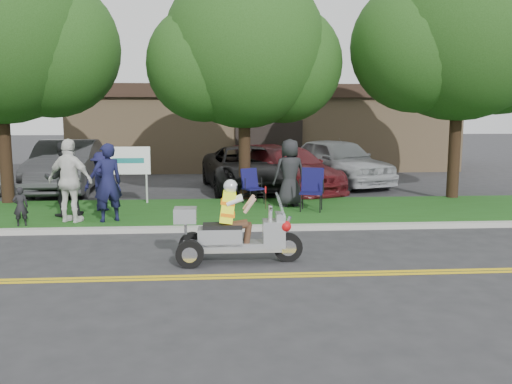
{
  "coord_description": "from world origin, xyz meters",
  "views": [
    {
      "loc": [
        -0.36,
        -9.27,
        2.72
      ],
      "look_at": [
        0.47,
        2.0,
        1.06
      ],
      "focal_mm": 38.0,
      "sensor_mm": 36.0,
      "label": 1
    }
  ],
  "objects": [
    {
      "name": "tree_mid",
      "position": [
        0.55,
        7.23,
        4.43
      ],
      "size": [
        5.88,
        4.8,
        7.05
      ],
      "color": "#332114",
      "rests_on": "ground"
    },
    {
      "name": "grass_verge",
      "position": [
        0.0,
        5.2,
        0.06
      ],
      "size": [
        60.0,
        4.0,
        0.1
      ],
      "primitive_type": "cube",
      "color": "#1B4712",
      "rests_on": "ground"
    },
    {
      "name": "parked_car_right",
      "position": [
        2.13,
        9.41,
        0.77
      ],
      "size": [
        3.98,
        5.74,
        1.54
      ],
      "primitive_type": "imported",
      "rotation": [
        0.0,
        0.0,
        0.38
      ],
      "color": "#541318",
      "rests_on": "ground"
    },
    {
      "name": "parked_car_mid",
      "position": [
        0.66,
        9.6,
        0.78
      ],
      "size": [
        3.26,
        5.87,
        1.55
      ],
      "primitive_type": "imported",
      "rotation": [
        0.0,
        0.0,
        0.13
      ],
      "color": "black",
      "rests_on": "ground"
    },
    {
      "name": "business_sign",
      "position": [
        -2.9,
        6.6,
        1.26
      ],
      "size": [
        1.25,
        0.06,
        1.75
      ],
      "color": "silver",
      "rests_on": "ground"
    },
    {
      "name": "curb",
      "position": [
        0.0,
        3.05,
        0.06
      ],
      "size": [
        60.0,
        0.25,
        0.12
      ],
      "primitive_type": "cube",
      "color": "#A8A89E",
      "rests_on": "ground"
    },
    {
      "name": "centerline_far",
      "position": [
        0.0,
        -0.42,
        0.01
      ],
      "size": [
        60.0,
        0.1,
        0.01
      ],
      "primitive_type": "cube",
      "color": "gold",
      "rests_on": "ground"
    },
    {
      "name": "lawn_chair_a",
      "position": [
        2.21,
        5.07,
        0.75
      ],
      "size": [
        0.75,
        0.76,
        1.14
      ],
      "rotation": [
        0.0,
        0.0,
        -0.28
      ],
      "color": "black",
      "rests_on": "grass_verge"
    },
    {
      "name": "tree_right",
      "position": [
        7.06,
        7.03,
        5.03
      ],
      "size": [
        6.86,
        5.6,
        8.07
      ],
      "color": "#332114",
      "rests_on": "ground"
    },
    {
      "name": "trike_scooter",
      "position": [
        -0.08,
        0.38,
        0.54
      ],
      "size": [
        2.34,
        0.78,
        1.53
      ],
      "rotation": [
        0.0,
        0.0,
        -0.02
      ],
      "color": "black",
      "rests_on": "ground"
    },
    {
      "name": "commercial_building",
      "position": [
        2.0,
        18.98,
        2.01
      ],
      "size": [
        18.0,
        8.2,
        4.0
      ],
      "color": "#9E7F5B",
      "rests_on": "ground"
    },
    {
      "name": "ground",
      "position": [
        0.0,
        0.0,
        0.0
      ],
      "size": [
        120.0,
        120.0,
        0.0
      ],
      "primitive_type": "plane",
      "color": "#28282B",
      "rests_on": "ground"
    },
    {
      "name": "spectator_chair_a",
      "position": [
        -3.44,
        5.43,
        0.9
      ],
      "size": [
        1.12,
        0.78,
        1.58
      ],
      "primitive_type": "imported",
      "rotation": [
        0.0,
        0.0,
        2.95
      ],
      "color": "#15153B",
      "rests_on": "grass_verge"
    },
    {
      "name": "spectator_chair_b",
      "position": [
        1.69,
        5.72,
        1.05
      ],
      "size": [
        1.04,
        0.8,
        1.9
      ],
      "primitive_type": "imported",
      "rotation": [
        0.0,
        0.0,
        3.37
      ],
      "color": "black",
      "rests_on": "grass_verge"
    },
    {
      "name": "parked_car_left",
      "position": [
        -5.5,
        9.77,
        0.89
      ],
      "size": [
        2.18,
        5.52,
        1.79
      ],
      "primitive_type": "imported",
      "rotation": [
        0.0,
        0.0,
        0.05
      ],
      "color": "#313134",
      "rests_on": "ground"
    },
    {
      "name": "spectator_adult_mid",
      "position": [
        -4.24,
        4.7,
        1.06
      ],
      "size": [
        1.1,
        0.97,
        1.9
      ],
      "primitive_type": "imported",
      "rotation": [
        0.0,
        0.0,
        3.46
      ],
      "color": "black",
      "rests_on": "grass_verge"
    },
    {
      "name": "centerline_near",
      "position": [
        0.0,
        -0.58,
        0.01
      ],
      "size": [
        60.0,
        0.1,
        0.01
      ],
      "primitive_type": "cube",
      "color": "gold",
      "rests_on": "ground"
    },
    {
      "name": "spectator_adult_left",
      "position": [
        -2.98,
        3.89,
        1.05
      ],
      "size": [
        0.82,
        0.73,
        1.9
      ],
      "primitive_type": "imported",
      "rotation": [
        0.0,
        0.0,
        3.63
      ],
      "color": "#141537",
      "rests_on": "grass_verge"
    },
    {
      "name": "spectator_adult_right",
      "position": [
        -3.85,
        3.87,
        1.11
      ],
      "size": [
        1.27,
        0.87,
        2.01
      ],
      "primitive_type": "imported",
      "rotation": [
        0.0,
        0.0,
        2.78
      ],
      "color": "silver",
      "rests_on": "grass_verge"
    },
    {
      "name": "child_left",
      "position": [
        -4.91,
        3.49,
        0.57
      ],
      "size": [
        0.39,
        0.31,
        0.92
      ],
      "primitive_type": "imported",
      "rotation": [
        0.0,
        0.0,
        3.46
      ],
      "color": "black",
      "rests_on": "grass_verge"
    },
    {
      "name": "tree_left",
      "position": [
        -6.44,
        7.03,
        4.85
      ],
      "size": [
        6.62,
        5.4,
        7.78
      ],
      "color": "#332114",
      "rests_on": "ground"
    },
    {
      "name": "lawn_chair_b",
      "position": [
        0.65,
        6.35,
        0.67
      ],
      "size": [
        0.72,
        0.73,
        1.01
      ],
      "rotation": [
        0.0,
        0.0,
        0.47
      ],
      "color": "black",
      "rests_on": "grass_verge"
    },
    {
      "name": "parked_car_far_right",
      "position": [
        4.22,
        10.89,
        0.89
      ],
      "size": [
        3.89,
        5.66,
        1.79
      ],
      "primitive_type": "imported",
      "rotation": [
        0.0,
        0.0,
        0.37
      ],
      "color": "#ACAEB3",
      "rests_on": "ground"
    }
  ]
}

